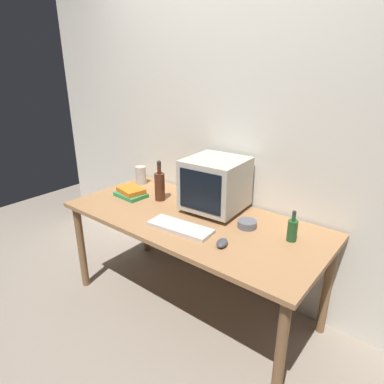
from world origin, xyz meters
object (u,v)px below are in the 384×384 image
Objects in this scene: book_stack at (131,193)px; cd_spindle at (247,224)px; metal_canister at (141,175)px; computer_mouse at (222,243)px; keyboard at (180,227)px; bottle_short at (292,230)px; crt_monitor at (215,184)px; bottle_tall at (160,185)px.

book_stack reaches higher than cd_spindle.
metal_canister is at bearing 121.57° from book_stack.
cd_spindle is at bearing 74.07° from computer_mouse.
keyboard is 0.67m from bottle_short.
book_stack is (-0.65, -0.19, -0.16)m from crt_monitor.
crt_monitor is at bearing 173.13° from bottle_short.
keyboard is 4.20× the size of computer_mouse.
computer_mouse is (0.32, -0.38, -0.17)m from crt_monitor.
metal_canister is at bearing 175.76° from crt_monitor.
computer_mouse is 0.83× the size of cd_spindle.
metal_canister is at bearing 172.46° from cd_spindle.
computer_mouse is at bearing -88.94° from cd_spindle.
book_stack is at bearing 159.31° from keyboard.
bottle_short is (1.02, 0.03, -0.04)m from bottle_tall.
crt_monitor is 0.52m from computer_mouse.
computer_mouse is 0.99m from book_stack.
metal_canister reaches higher than cd_spindle.
book_stack is at bearing -174.44° from bottle_short.
bottle_short reaches higher than cd_spindle.
computer_mouse is 0.41× the size of book_stack.
keyboard is 3.50× the size of cd_spindle.
computer_mouse is 0.33× the size of bottle_tall.
bottle_tall is at bearing -166.70° from crt_monitor.
keyboard is 0.68m from book_stack.
book_stack reaches higher than keyboard.
cd_spindle is 1.13m from metal_canister.
cd_spindle is at bearing -15.86° from crt_monitor.
bottle_short is 1.25m from book_stack.
crt_monitor is 2.74× the size of metal_canister.
book_stack is 0.97m from cd_spindle.
crt_monitor is 0.41m from keyboard.
bottle_short is 1.27× the size of metal_canister.
bottle_tall reaches higher than keyboard.
crt_monitor is at bearing 13.30° from bottle_tall.
book_stack is at bearing -157.70° from bottle_tall.
keyboard is at bearing -15.13° from book_stack.
bottle_short is at bearing 21.03° from keyboard.
bottle_tall is at bearing -178.97° from cd_spindle.
book_stack is 2.04× the size of cd_spindle.
cd_spindle is at bearing 1.03° from bottle_tall.
cd_spindle reaches higher than computer_mouse.
metal_canister is (-0.16, 0.25, 0.04)m from book_stack.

